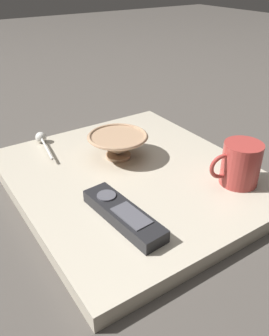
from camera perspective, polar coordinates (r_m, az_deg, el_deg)
ground_plane at (r=0.83m, az=-0.23°, el=-2.64°), size 6.00×6.00×0.00m
table at (r=0.82m, az=-0.23°, el=-1.66°), size 0.52×0.59×0.03m
cereal_bowl at (r=0.86m, az=-2.73°, el=3.90°), size 0.15×0.15×0.06m
coffee_mug at (r=0.78m, az=16.90°, el=0.66°), size 0.12×0.08×0.10m
teaspoon at (r=0.97m, az=-14.95°, el=4.63°), size 0.04×0.15×0.03m
tv_remote_near at (r=0.66m, az=-1.88°, el=-7.61°), size 0.07×0.20×0.03m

